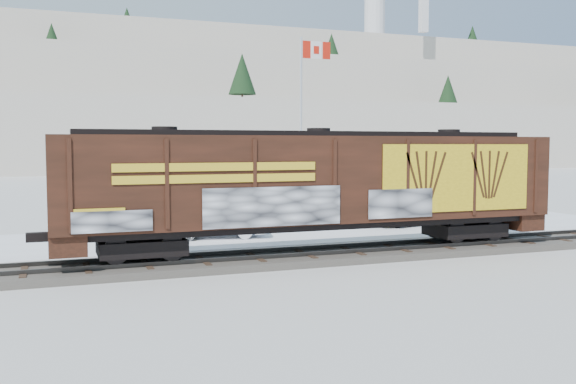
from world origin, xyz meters
name	(u,v)px	position (x,y,z in m)	size (l,w,h in m)	color
ground	(349,257)	(0.00, 0.00, 0.00)	(500.00, 500.00, 0.00)	white
rail_track	(349,253)	(0.00, 0.00, 0.15)	(50.00, 3.40, 0.43)	#59544C
parking_strip	(285,233)	(0.00, 7.50, 0.01)	(40.00, 8.00, 0.03)	white
hillside	(97,104)	(-0.05, 139.79, 14.37)	(360.00, 110.00, 93.00)	white
hopper_railcar	(319,183)	(-1.35, -0.01, 2.98)	(19.73, 3.06, 4.56)	black
flagpole	(303,155)	(2.78, 12.02, 3.89)	(2.30, 0.90, 10.67)	silver
car_silver	(156,225)	(-6.60, 6.84, 0.75)	(1.69, 4.20, 1.43)	#ABAEB3
car_white	(213,221)	(-3.86, 6.89, 0.86)	(1.75, 5.01, 1.65)	silver
car_dark	(412,211)	(7.74, 7.97, 0.81)	(2.20, 5.41, 1.57)	black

